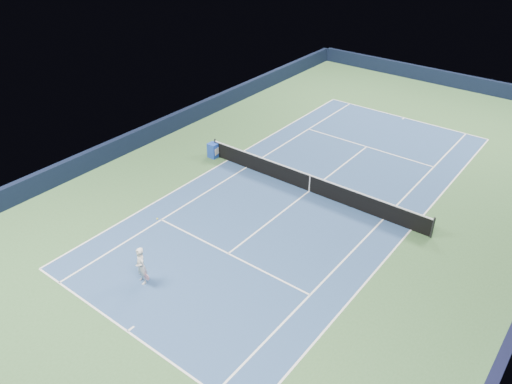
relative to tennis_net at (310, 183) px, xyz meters
The scene contains 18 objects.
ground 0.50m from the tennis_net, ahead, with size 40.00×40.00×0.00m, color #355A31.
wall_far 19.83m from the tennis_net, 90.00° to the left, with size 22.00×0.35×1.10m, color black.
wall_left 10.83m from the tennis_net, behind, with size 0.35×40.00×1.10m, color black.
court_surface 0.50m from the tennis_net, ahead, with size 10.97×23.77×0.01m, color navy.
baseline_far 11.90m from the tennis_net, 90.00° to the left, with size 10.97×0.08×0.00m, color white.
baseline_near 11.90m from the tennis_net, 90.00° to the right, with size 10.97×0.08×0.00m, color white.
sideline_doubles_right 5.51m from the tennis_net, ahead, with size 0.08×23.77×0.00m, color white.
sideline_doubles_left 5.51m from the tennis_net, behind, with size 0.08×23.77×0.00m, color white.
sideline_singles_right 4.14m from the tennis_net, ahead, with size 0.08×23.77×0.00m, color white.
sideline_singles_left 4.14m from the tennis_net, behind, with size 0.08×23.77×0.00m, color white.
service_line_far 6.42m from the tennis_net, 90.00° to the left, with size 8.23×0.08×0.00m, color white.
service_line_near 6.42m from the tennis_net, 90.00° to the right, with size 8.23×0.08×0.00m, color white.
center_service_line 0.50m from the tennis_net, ahead, with size 0.08×12.80×0.00m, color white.
center_mark_far 11.75m from the tennis_net, 90.00° to the left, with size 0.08×0.30×0.00m, color white.
center_mark_near 11.75m from the tennis_net, 90.00° to the right, with size 0.08×0.30×0.00m, color white.
tennis_net is the anchor object (origin of this frame).
sponsor_cube 6.40m from the tennis_net, behind, with size 0.59×0.48×0.86m.
tennis_player 9.92m from the tennis_net, 98.79° to the right, with size 0.81×1.32×2.56m.
Camera 1 is at (11.12, -18.87, 13.44)m, focal length 35.00 mm.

